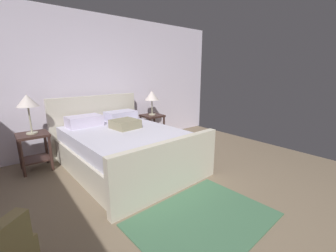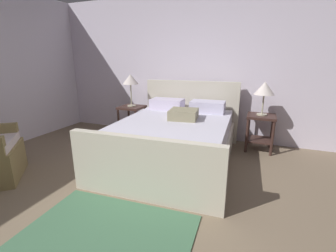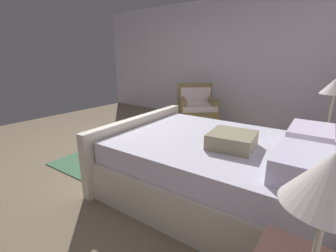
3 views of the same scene
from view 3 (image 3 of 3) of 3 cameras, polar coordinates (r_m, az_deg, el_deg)
The scene contains 8 objects.
ground_plane at distance 3.67m, azimuth -14.87°, elevation -7.13°, with size 5.92×6.13×0.02m, color #7D6A54.
wall_side_left at distance 5.72m, azimuth 9.37°, elevation 15.16°, with size 0.12×6.25×2.62m, color silver.
bed at distance 2.50m, azimuth 13.29°, elevation -9.74°, with size 1.82×2.34×1.10m.
table_lamp_right at distance 0.99m, azimuth 34.91°, elevation -11.10°, with size 0.32×0.32×0.54m.
nightstand_left at distance 3.41m, azimuth 33.64°, elevation -3.91°, with size 0.44×0.44×0.60m.
table_lamp_left at distance 3.26m, azimuth 35.58°, elevation 7.62°, with size 0.31×0.31×0.61m.
armchair at distance 4.83m, azimuth 6.93°, elevation 3.48°, with size 1.02×1.02×0.90m.
area_rug at distance 3.65m, azimuth -13.37°, elevation -6.94°, with size 1.47×1.07×0.01m, color #457251.
Camera 3 is at (2.01, 2.72, 1.43)m, focal length 25.07 mm.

